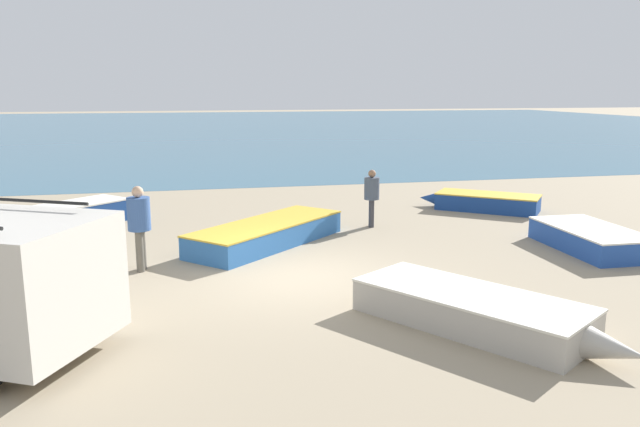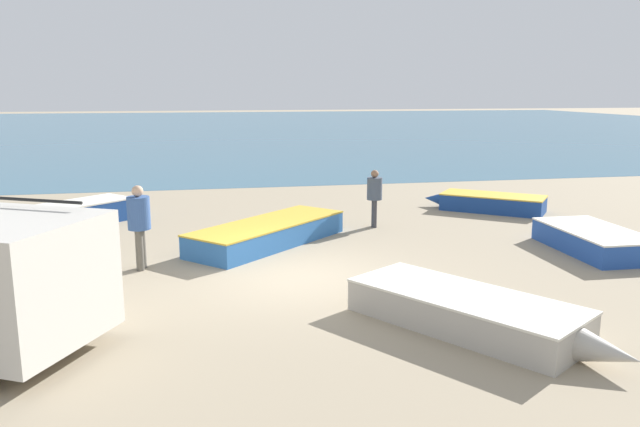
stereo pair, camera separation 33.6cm
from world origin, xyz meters
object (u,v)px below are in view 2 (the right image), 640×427
Objects in this scene: fishing_rowboat_3 at (592,239)px; fishing_rowboat_4 at (47,219)px; fishing_rowboat_0 at (273,232)px; fishing_rowboat_2 at (472,312)px; fisherman_1 at (374,193)px; fisherman_2 at (139,220)px; fishing_rowboat_1 at (489,202)px.

fishing_rowboat_4 reaches higher than fishing_rowboat_3.
fishing_rowboat_3 is 14.13m from fishing_rowboat_4.
fishing_rowboat_0 is 6.78m from fishing_rowboat_2.
fisherman_2 reaches higher than fisherman_1.
fishing_rowboat_2 is 2.40× the size of fisherman_2.
fishing_rowboat_2 is at bearing 90.72° from fishing_rowboat_4.
fishing_rowboat_2 is 6.43m from fishing_rowboat_3.
fishing_rowboat_4 is (-13.29, 4.79, 0.05)m from fishing_rowboat_3.
fisherman_1 is (0.56, 7.61, 0.68)m from fishing_rowboat_2.
fishing_rowboat_0 is 3.61m from fisherman_2.
fishing_rowboat_1 is at bearing 138.75° from fishing_rowboat_4.
fishing_rowboat_4 reaches higher than fishing_rowboat_2.
fishing_rowboat_2 is 1.19× the size of fishing_rowboat_3.
fisherman_1 reaches higher than fishing_rowboat_2.
fishing_rowboat_0 is at bearing -139.04° from fisherman_2.
fishing_rowboat_2 is 12.19m from fishing_rowboat_4.
fisherman_1 reaches higher than fishing_rowboat_0.
fishing_rowboat_1 is 13.12m from fishing_rowboat_4.
fishing_rowboat_0 is 7.78m from fishing_rowboat_1.
fisherman_1 is at bearing -142.37° from fisherman_2.
fisherman_2 is at bearing 88.63° from fishing_rowboat_3.
fisherman_2 is (-10.46, 0.45, 0.82)m from fishing_rowboat_3.
fishing_rowboat_4 is 9.01m from fisherman_1.
fishing_rowboat_2 is (-4.78, -9.17, 0.01)m from fishing_rowboat_1.
fishing_rowboat_3 is at bearing -24.22° from fisherman_1.
fisherman_2 is at bearing 80.66° from fishing_rowboat_4.
fishing_rowboat_3 is (0.17, -5.06, 0.01)m from fishing_rowboat_1.
fishing_rowboat_1 is (7.24, 2.85, -0.02)m from fishing_rowboat_0.
fishing_rowboat_3 is 0.79× the size of fishing_rowboat_4.
fishing_rowboat_0 is 1.07× the size of fishing_rowboat_2.
fishing_rowboat_2 is 2.72× the size of fisherman_1.
fisherman_1 is at bearing 52.55° from fishing_rowboat_3.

